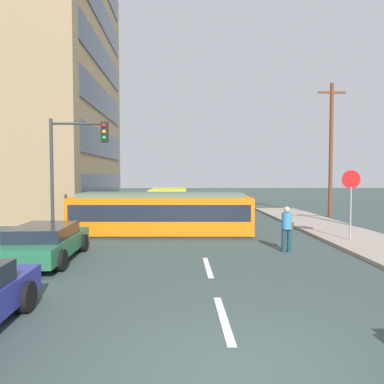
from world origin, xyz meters
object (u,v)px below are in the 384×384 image
Objects in this scene: streetcar_tram at (162,213)px; parked_sedan_far at (101,213)px; stop_sign at (351,190)px; city_bus at (169,200)px; pedestrian_crossing at (287,226)px; traffic_light_mast at (74,157)px; utility_pole_mid at (331,148)px; parked_sedan_mid at (46,242)px.

parked_sedan_far is at bearing 132.62° from streetcar_tram.
city_bus is at bearing 124.53° from stop_sign.
city_bus is at bearing 89.69° from streetcar_tram.
parked_sedan_far is at bearing -125.15° from city_bus.
streetcar_tram reaches higher than pedestrian_crossing.
city_bus is 3.04× the size of pedestrian_crossing.
streetcar_tram is 1.64× the size of city_bus.
city_bus is (0.05, 9.21, -0.00)m from streetcar_tram.
pedestrian_crossing is 9.01m from traffic_light_mast.
city_bus is 11.66m from traffic_light_mast.
stop_sign reaches higher than streetcar_tram.
utility_pole_mid is at bearing 60.26° from pedestrian_crossing.
traffic_light_mast is at bearing -156.00° from streetcar_tram.
utility_pole_mid is (10.75, 6.67, 3.53)m from streetcar_tram.
pedestrian_crossing is 11.45m from parked_sedan_far.
parked_sedan_mid is at bearing -89.56° from parked_sedan_far.
traffic_light_mast is at bearing 176.97° from stop_sign.
parked_sedan_far is 13.17m from stop_sign.
stop_sign is (7.89, -2.19, 1.16)m from streetcar_tram.
streetcar_tram is 5.40m from parked_sedan_far.
city_bus is 14.57m from parked_sedan_mid.
parked_sedan_mid is at bearing -104.42° from city_bus.
traffic_light_mast reaches higher than parked_sedan_far.
parked_sedan_mid is at bearing -126.13° from streetcar_tram.
parked_sedan_mid is 1.01× the size of parked_sedan_far.
parked_sedan_far is at bearing 90.44° from parked_sedan_mid.
stop_sign is 11.55m from traffic_light_mast.
streetcar_tram is at bearing 24.00° from traffic_light_mast.
parked_sedan_mid is 8.86m from parked_sedan_far.
city_bus is at bearing 75.58° from parked_sedan_mid.
parked_sedan_far is 0.51× the size of utility_pole_mid.
stop_sign reaches higher than parked_sedan_far.
parked_sedan_mid is 0.89× the size of traffic_light_mast.
streetcar_tram is 4.99× the size of pedestrian_crossing.
city_bus is 13.84m from pedestrian_crossing.
city_bus reaches higher than parked_sedan_far.
traffic_light_mast is (-11.46, 0.61, 1.38)m from stop_sign.
traffic_light_mast is at bearing 89.71° from parked_sedan_mid.
pedestrian_crossing is at bearing -42.75° from parked_sedan_far.
city_bus is 1.11× the size of parked_sedan_mid.
traffic_light_mast is (0.02, 3.32, 2.95)m from parked_sedan_mid.
stop_sign is (7.85, -11.40, 1.17)m from city_bus.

